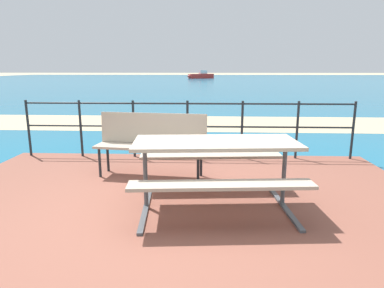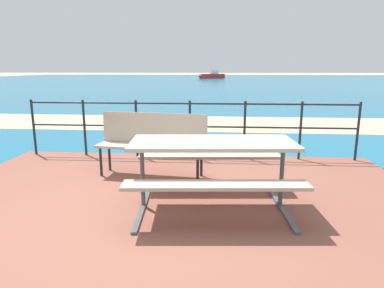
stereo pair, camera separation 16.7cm
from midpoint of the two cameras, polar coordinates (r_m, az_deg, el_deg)
ground_plane at (r=4.00m, az=-3.92°, el=-11.95°), size 240.00×240.00×0.00m
patio_paving at (r=3.99m, az=-3.92°, el=-11.56°), size 6.40×5.20×0.06m
sea_water at (r=43.65m, az=1.89°, el=10.46°), size 90.00×90.00×0.01m
beach_strip at (r=10.47m, az=0.08°, el=3.53°), size 54.03×3.62×0.01m
picnic_table at (r=3.90m, az=2.75°, el=-2.03°), size 1.96×1.56×0.80m
park_bench at (r=5.15m, az=-7.73°, el=0.90°), size 1.69×0.62×0.94m
railing_fence at (r=6.13m, az=-1.55°, el=3.58°), size 5.94×0.04×1.04m
boat_near at (r=56.74m, az=1.39°, el=11.43°), size 4.52×3.36×1.32m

